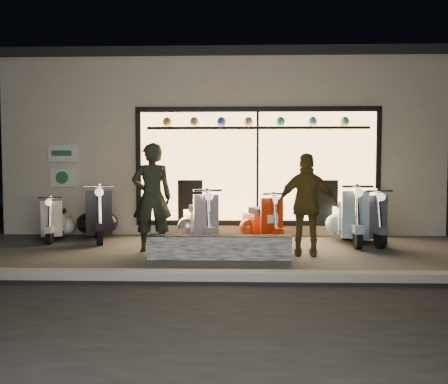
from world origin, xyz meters
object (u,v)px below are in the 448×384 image
(scooter_red, at_px, (261,223))
(man, at_px, (152,197))
(graffiti_barrier, at_px, (219,247))
(woman, at_px, (307,205))
(scooter_silver, at_px, (199,222))

(scooter_red, height_order, man, man)
(scooter_red, distance_m, man, 2.30)
(graffiti_barrier, xyz_separation_m, woman, (1.49, 0.32, 0.68))
(scooter_silver, distance_m, woman, 2.38)
(scooter_silver, relative_size, man, 0.76)
(scooter_red, distance_m, woman, 1.58)
(scooter_red, bearing_deg, graffiti_barrier, -135.49)
(graffiti_barrier, xyz_separation_m, scooter_red, (0.77, 1.64, 0.20))
(graffiti_barrier, relative_size, man, 1.20)
(graffiti_barrier, height_order, scooter_red, scooter_red)
(scooter_red, height_order, woman, woman)
(man, bearing_deg, scooter_red, -167.95)
(scooter_red, xyz_separation_m, man, (-2.02, -0.93, 0.58))
(man, distance_m, woman, 2.77)
(scooter_silver, bearing_deg, scooter_red, -16.35)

